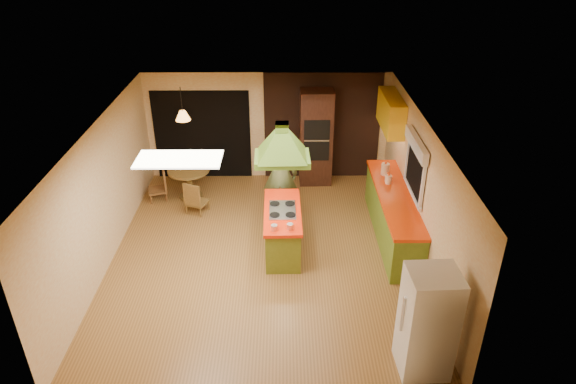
{
  "coord_description": "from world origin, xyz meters",
  "views": [
    {
      "loc": [
        0.39,
        -7.77,
        5.52
      ],
      "look_at": [
        0.45,
        0.28,
        1.15
      ],
      "focal_mm": 32.0,
      "sensor_mm": 36.0,
      "label": 1
    }
  ],
  "objects_px": {
    "man": "(280,174)",
    "refrigerator": "(427,323)",
    "wall_oven": "(316,138)",
    "dining_table": "(189,178)",
    "kitchen_island": "(283,229)",
    "canister_large": "(385,169)"
  },
  "relations": [
    {
      "from": "wall_oven",
      "to": "refrigerator",
      "type": "bearing_deg",
      "value": -79.37
    },
    {
      "from": "refrigerator",
      "to": "canister_large",
      "type": "height_order",
      "value": "refrigerator"
    },
    {
      "from": "man",
      "to": "wall_oven",
      "type": "bearing_deg",
      "value": -112.87
    },
    {
      "from": "man",
      "to": "refrigerator",
      "type": "relative_size",
      "value": 1.22
    },
    {
      "from": "kitchen_island",
      "to": "refrigerator",
      "type": "distance_m",
      "value": 3.46
    },
    {
      "from": "man",
      "to": "refrigerator",
      "type": "distance_m",
      "value": 4.49
    },
    {
      "from": "wall_oven",
      "to": "dining_table",
      "type": "distance_m",
      "value": 2.95
    },
    {
      "from": "kitchen_island",
      "to": "wall_oven",
      "type": "distance_m",
      "value": 2.94
    },
    {
      "from": "man",
      "to": "dining_table",
      "type": "height_order",
      "value": "man"
    },
    {
      "from": "kitchen_island",
      "to": "refrigerator",
      "type": "relative_size",
      "value": 1.04
    },
    {
      "from": "kitchen_island",
      "to": "dining_table",
      "type": "distance_m",
      "value": 2.87
    },
    {
      "from": "canister_large",
      "to": "refrigerator",
      "type": "bearing_deg",
      "value": -91.93
    },
    {
      "from": "refrigerator",
      "to": "dining_table",
      "type": "relative_size",
      "value": 1.76
    },
    {
      "from": "kitchen_island",
      "to": "wall_oven",
      "type": "height_order",
      "value": "wall_oven"
    },
    {
      "from": "wall_oven",
      "to": "dining_table",
      "type": "bearing_deg",
      "value": -165.99
    },
    {
      "from": "wall_oven",
      "to": "dining_table",
      "type": "relative_size",
      "value": 2.42
    },
    {
      "from": "refrigerator",
      "to": "man",
      "type": "bearing_deg",
      "value": 113.05
    },
    {
      "from": "kitchen_island",
      "to": "canister_large",
      "type": "relative_size",
      "value": 7.0
    },
    {
      "from": "kitchen_island",
      "to": "man",
      "type": "bearing_deg",
      "value": 91.55
    },
    {
      "from": "kitchen_island",
      "to": "man",
      "type": "relative_size",
      "value": 0.85
    },
    {
      "from": "wall_oven",
      "to": "dining_table",
      "type": "xyz_separation_m",
      "value": [
        -2.78,
        -0.75,
        -0.62
      ]
    },
    {
      "from": "man",
      "to": "dining_table",
      "type": "relative_size",
      "value": 2.16
    }
  ]
}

